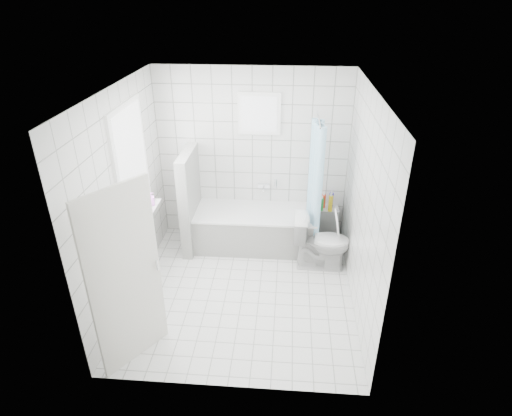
{
  "coord_description": "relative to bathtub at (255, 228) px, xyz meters",
  "views": [
    {
      "loc": [
        0.51,
        -4.42,
        3.57
      ],
      "look_at": [
        0.14,
        0.35,
        1.05
      ],
      "focal_mm": 30.0,
      "sensor_mm": 36.0,
      "label": 1
    }
  ],
  "objects": [
    {
      "name": "bathtub",
      "position": [
        0.0,
        0.0,
        0.0
      ],
      "size": [
        1.78,
        0.77,
        0.58
      ],
      "color": "white",
      "rests_on": "ground"
    },
    {
      "name": "door",
      "position": [
        -1.1,
        -2.28,
        0.71
      ],
      "size": [
        0.49,
        0.68,
        2.0
      ],
      "primitive_type": "cube",
      "rotation": [
        0.0,
        0.0,
        -0.61
      ],
      "color": "silver",
      "rests_on": "ground"
    },
    {
      "name": "wall_front",
      "position": [
        -0.07,
        -2.62,
        1.01
      ],
      "size": [
        2.8,
        0.02,
        2.6
      ],
      "primitive_type": "cube",
      "color": "white",
      "rests_on": "ground"
    },
    {
      "name": "ledge_bottles",
      "position": [
        1.06,
        0.23,
        0.37
      ],
      "size": [
        0.22,
        0.19,
        0.25
      ],
      "color": "green",
      "rests_on": "tiled_ledge"
    },
    {
      "name": "ceiling",
      "position": [
        -0.07,
        -1.12,
        2.31
      ],
      "size": [
        3.0,
        3.0,
        0.0
      ],
      "primitive_type": "plane",
      "rotation": [
        3.14,
        0.0,
        0.0
      ],
      "color": "white",
      "rests_on": "ground"
    },
    {
      "name": "window_sill",
      "position": [
        -1.38,
        -0.82,
        0.57
      ],
      "size": [
        0.18,
        1.02,
        0.08
      ],
      "primitive_type": "cube",
      "color": "white",
      "rests_on": "wall_left"
    },
    {
      "name": "shower_curtain",
      "position": [
        0.83,
        -0.16,
        0.81
      ],
      "size": [
        0.14,
        0.48,
        1.78
      ],
      "primitive_type": null,
      "color": "#4EB3E4",
      "rests_on": "curtain_rod"
    },
    {
      "name": "window_left",
      "position": [
        -1.43,
        -0.82,
        1.31
      ],
      "size": [
        0.01,
        0.9,
        1.4
      ],
      "primitive_type": "cube",
      "color": "white",
      "rests_on": "wall_left"
    },
    {
      "name": "ground",
      "position": [
        -0.07,
        -1.12,
        -0.29
      ],
      "size": [
        3.0,
        3.0,
        0.0
      ],
      "primitive_type": "plane",
      "color": "white",
      "rests_on": "ground"
    },
    {
      "name": "wall_left",
      "position": [
        -1.47,
        -1.12,
        1.01
      ],
      "size": [
        0.02,
        3.0,
        2.6
      ],
      "primitive_type": "cube",
      "color": "white",
      "rests_on": "ground"
    },
    {
      "name": "tiled_ledge",
      "position": [
        1.04,
        0.25,
        -0.02
      ],
      "size": [
        0.4,
        0.24,
        0.55
      ],
      "primitive_type": "cube",
      "color": "white",
      "rests_on": "ground"
    },
    {
      "name": "wall_back",
      "position": [
        -0.07,
        0.38,
        1.01
      ],
      "size": [
        2.8,
        0.02,
        2.6
      ],
      "primitive_type": "cube",
      "color": "white",
      "rests_on": "ground"
    },
    {
      "name": "wall_right",
      "position": [
        1.33,
        -1.12,
        1.01
      ],
      "size": [
        0.02,
        3.0,
        2.6
      ],
      "primitive_type": "cube",
      "color": "white",
      "rests_on": "ground"
    },
    {
      "name": "window_back",
      "position": [
        0.03,
        0.33,
        1.66
      ],
      "size": [
        0.5,
        0.01,
        0.5
      ],
      "primitive_type": "cube",
      "color": "white",
      "rests_on": "wall_back"
    },
    {
      "name": "tub_faucet",
      "position": [
        0.1,
        0.33,
        0.56
      ],
      "size": [
        0.18,
        0.06,
        0.06
      ],
      "primitive_type": "cube",
      "color": "silver",
      "rests_on": "wall_back"
    },
    {
      "name": "curtain_rod",
      "position": [
        0.83,
        -0.02,
        1.71
      ],
      "size": [
        0.02,
        0.8,
        0.02
      ],
      "primitive_type": "cylinder",
      "rotation": [
        1.57,
        0.0,
        0.0
      ],
      "color": "silver",
      "rests_on": "wall_back"
    },
    {
      "name": "toilet",
      "position": [
        0.96,
        -0.47,
        0.11
      ],
      "size": [
        0.79,
        0.46,
        0.79
      ],
      "primitive_type": "imported",
      "rotation": [
        0.0,
        0.0,
        1.54
      ],
      "color": "white",
      "rests_on": "ground"
    },
    {
      "name": "sill_bottles",
      "position": [
        -1.37,
        -0.7,
        0.73
      ],
      "size": [
        0.13,
        0.57,
        0.28
      ],
      "color": "#DC71E2",
      "rests_on": "window_sill"
    },
    {
      "name": "partition_wall",
      "position": [
        -0.96,
        -0.05,
        0.46
      ],
      "size": [
        0.15,
        0.85,
        1.5
      ],
      "primitive_type": "cube",
      "color": "white",
      "rests_on": "ground"
    }
  ]
}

